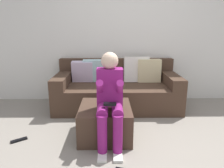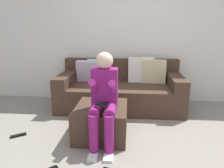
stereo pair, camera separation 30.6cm
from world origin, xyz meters
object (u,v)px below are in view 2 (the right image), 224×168
object	(u,v)px
ottoman	(101,121)
person_seated	(104,96)
couch_sectional	(120,90)
remote_under_side_table	(18,135)

from	to	relation	value
ottoman	person_seated	size ratio (longest dim) A/B	0.66
couch_sectional	ottoman	size ratio (longest dim) A/B	2.93
person_seated	remote_under_side_table	distance (m)	1.29
person_seated	remote_under_side_table	bearing A→B (deg)	176.81
ottoman	couch_sectional	bearing A→B (deg)	80.01
ottoman	person_seated	distance (m)	0.45
person_seated	remote_under_side_table	world-z (taller)	person_seated
remote_under_side_table	person_seated	bearing A→B (deg)	-38.70
person_seated	ottoman	bearing A→B (deg)	106.29
person_seated	remote_under_side_table	size ratio (longest dim) A/B	5.66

